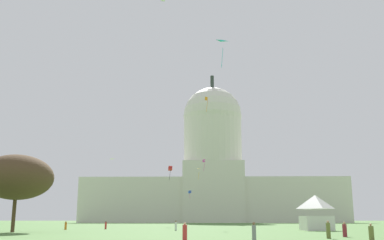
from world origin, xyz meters
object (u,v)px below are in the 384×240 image
person_orange_back_left (66,226)px  person_maroon_back_right (345,230)px  kite_lime_low (111,160)px  kite_blue_low (190,192)px  kite_red_low (170,168)px  event_tent (316,212)px  person_olive_mid_right (328,230)px  kite_gold_low (197,170)px  person_red_front_left (185,232)px  capitol_building (213,174)px  kite_cyan_mid (221,45)px  kite_orange_mid (206,101)px  person_grey_front_center (254,233)px  person_olive_edge_east (371,233)px  person_red_lawn_far_right (106,225)px  person_white_near_tree_east (176,226)px  kite_magenta_mid (204,161)px  tree_west_mid (17,177)px

person_orange_back_left → person_maroon_back_right: 49.82m
kite_lime_low → kite_blue_low: size_ratio=0.57×
kite_lime_low → kite_red_low: bearing=36.8°
event_tent → person_olive_mid_right: bearing=-104.5°
person_orange_back_left → kite_gold_low: bearing=-136.5°
person_red_front_left → kite_blue_low: size_ratio=0.61×
capitol_building → person_maroon_back_right: 170.43m
person_orange_back_left → kite_cyan_mid: (27.35, -7.46, 30.40)m
kite_red_low → kite_orange_mid: bearing=122.4°
person_grey_front_center → person_olive_edge_east: size_ratio=1.12×
person_olive_mid_right → kite_gold_low: bearing=19.8°
person_olive_mid_right → person_red_lawn_far_right: (-30.49, 39.05, -0.10)m
kite_lime_low → person_white_near_tree_east: bearing=-41.9°
person_maroon_back_right → person_olive_edge_east: (0.27, -7.06, -0.05)m
person_olive_edge_east → person_red_lawn_far_right: bearing=-52.9°
person_grey_front_center → event_tent: bearing=-88.4°
event_tent → kite_red_low: bearing=122.3°
person_white_near_tree_east → person_orange_back_left: (-19.67, 4.41, -0.07)m
kite_gold_low → kite_magenta_mid: kite_magenta_mid is taller
person_grey_front_center → kite_gold_low: 76.46m
person_red_front_left → person_olive_edge_east: size_ratio=1.08×
capitol_building → person_grey_front_center: size_ratio=75.28×
kite_lime_low → kite_magenta_mid: size_ratio=0.34×
person_olive_mid_right → kite_lime_low: bearing=36.5°
kite_magenta_mid → person_maroon_back_right: bearing=-28.9°
capitol_building → kite_orange_mid: capitol_building is taller
person_maroon_back_right → kite_gold_low: kite_gold_low is taller
kite_cyan_mid → person_white_near_tree_east: bearing=-41.4°
kite_lime_low → event_tent: bearing=-19.3°
person_red_front_left → kite_cyan_mid: kite_cyan_mid is taller
tree_west_mid → kite_orange_mid: bearing=56.1°
tree_west_mid → kite_lime_low: kite_lime_low is taller
person_red_front_left → person_olive_edge_east: person_red_front_left is taller
capitol_building → person_orange_back_left: size_ratio=83.28×
kite_blue_low → kite_red_low: (-3.64, -40.95, 3.63)m
person_red_front_left → person_maroon_back_right: bearing=-43.4°
person_red_lawn_far_right → kite_gold_low: bearing=64.0°
person_red_lawn_far_right → kite_orange_mid: kite_orange_mid is taller
person_grey_front_center → kite_lime_low: 80.49m
person_olive_mid_right → person_white_near_tree_east: bearing=37.2°
person_olive_mid_right → person_red_lawn_far_right: size_ratio=1.16×
kite_blue_low → tree_west_mid: bearing=5.8°
person_olive_edge_east → kite_red_low: size_ratio=0.40×
tree_west_mid → event_tent: bearing=13.9°
event_tent → person_red_lawn_far_right: (-36.75, 8.32, -2.27)m
person_olive_mid_right → kite_cyan_mid: bearing=26.7°
person_maroon_back_right → tree_west_mid: bearing=25.6°
person_red_lawn_far_right → kite_orange_mid: 41.35m
person_olive_mid_right → person_red_front_left: size_ratio=1.08×
person_white_near_tree_east → kite_cyan_mid: kite_cyan_mid is taller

